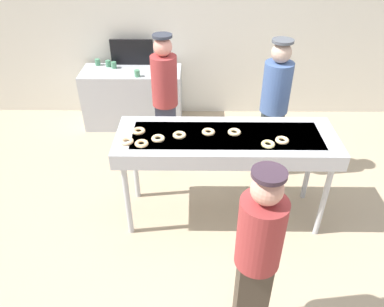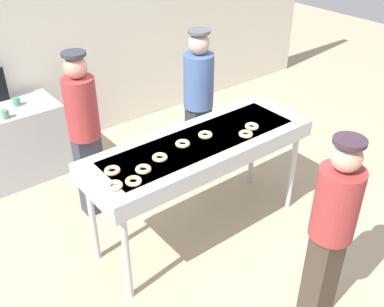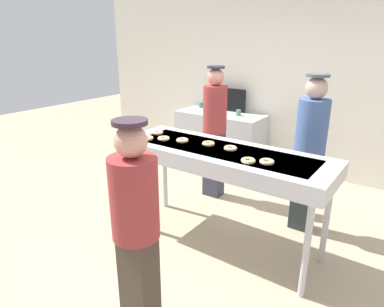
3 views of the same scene
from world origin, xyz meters
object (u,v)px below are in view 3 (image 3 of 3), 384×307
object	(u,v)px
paper_cup_1	(201,105)
paper_cup_3	(220,114)
plain_donut_7	(164,139)
menu_display	(228,100)
plain_donut_8	(248,161)
worker_assistant	(215,127)
plain_donut_1	(147,138)
plain_donut_0	(208,144)
plain_donut_2	(267,162)
plain_donut_3	(230,148)
plain_donut_6	(182,140)
prep_counter	(219,138)
fryer_conveyor	(222,158)
worker_baker	(310,147)
paper_cup_2	(208,106)
paper_cup_4	(210,108)
plain_donut_5	(157,133)
paper_cup_0	(238,113)
customer_waiting	(136,225)
plain_donut_4	(140,135)

from	to	relation	value
paper_cup_1	paper_cup_3	world-z (taller)	same
plain_donut_7	menu_display	xyz separation A→B (m)	(-0.59, 2.38, 0.00)
plain_donut_8	worker_assistant	xyz separation A→B (m)	(-1.03, 1.11, -0.10)
plain_donut_1	paper_cup_3	xyz separation A→B (m)	(-0.32, 2.01, -0.14)
plain_donut_0	plain_donut_1	size ratio (longest dim) A/B	1.00
plain_donut_7	plain_donut_1	bearing A→B (deg)	-148.35
plain_donut_2	plain_donut_3	distance (m)	0.46
plain_donut_6	prep_counter	size ratio (longest dim) A/B	0.09
paper_cup_3	fryer_conveyor	bearing A→B (deg)	-58.51
worker_baker	paper_cup_2	xyz separation A→B (m)	(-2.20, 1.41, -0.06)
paper_cup_1	paper_cup_4	bearing A→B (deg)	-22.94
plain_donut_7	paper_cup_3	size ratio (longest dim) A/B	1.39
plain_donut_3	plain_donut_5	world-z (taller)	same
plain_donut_0	plain_donut_5	bearing A→B (deg)	179.06
paper_cup_3	paper_cup_0	bearing A→B (deg)	49.05
fryer_conveyor	paper_cup_2	world-z (taller)	fryer_conveyor
paper_cup_2	paper_cup_0	bearing A→B (deg)	-11.97
plain_donut_3	paper_cup_2	size ratio (longest dim) A/B	1.39
plain_donut_7	worker_baker	bearing A→B (deg)	34.81
paper_cup_3	menu_display	xyz separation A→B (m)	(-0.12, 0.46, 0.14)
fryer_conveyor	plain_donut_8	bearing A→B (deg)	-26.28
fryer_conveyor	menu_display	xyz separation A→B (m)	(-1.24, 2.28, 0.11)
worker_baker	paper_cup_2	size ratio (longest dim) A/B	18.69
plain_donut_2	paper_cup_3	xyz separation A→B (m)	(-1.63, 1.94, -0.14)
plain_donut_6	worker_assistant	distance (m)	0.99
plain_donut_6	paper_cup_3	bearing A→B (deg)	109.65
worker_assistant	paper_cup_0	world-z (taller)	worker_assistant
plain_donut_1	customer_waiting	size ratio (longest dim) A/B	0.08
prep_counter	paper_cup_4	size ratio (longest dim) A/B	15.74
plain_donut_0	paper_cup_4	xyz separation A→B (m)	(-1.33, 2.11, -0.14)
worker_baker	menu_display	bearing A→B (deg)	-41.36
plain_donut_4	customer_waiting	bearing A→B (deg)	-47.58
worker_assistant	plain_donut_1	bearing A→B (deg)	73.93
worker_assistant	prep_counter	distance (m)	1.35
plain_donut_8	prep_counter	bearing A→B (deg)	126.06
plain_donut_6	plain_donut_8	distance (m)	0.84
plain_donut_8	plain_donut_3	bearing A→B (deg)	144.40
plain_donut_1	plain_donut_5	size ratio (longest dim) A/B	1.00
prep_counter	plain_donut_3	bearing A→B (deg)	-56.66
plain_donut_2	customer_waiting	world-z (taller)	customer_waiting
plain_donut_0	plain_donut_6	distance (m)	0.29
plain_donut_4	plain_donut_8	distance (m)	1.31
fryer_conveyor	paper_cup_4	world-z (taller)	fryer_conveyor
plain_donut_7	plain_donut_8	xyz separation A→B (m)	(1.02, -0.09, 0.00)
plain_donut_3	paper_cup_0	bearing A→B (deg)	116.19
plain_donut_8	worker_baker	size ratio (longest dim) A/B	0.07
plain_donut_4	prep_counter	xyz separation A→B (m)	(-0.30, 2.18, -0.62)
plain_donut_5	paper_cup_1	xyz separation A→B (m)	(-0.91, 2.21, -0.14)
plain_donut_4	worker_baker	xyz separation A→B (m)	(1.55, 0.93, -0.08)
fryer_conveyor	plain_donut_4	xyz separation A→B (m)	(-0.94, -0.14, 0.10)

